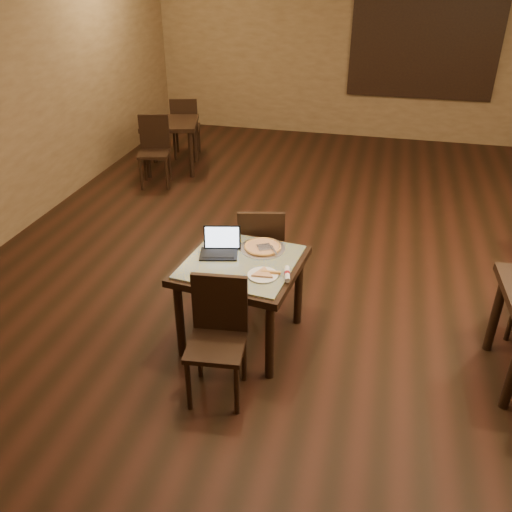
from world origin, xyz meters
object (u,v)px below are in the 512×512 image
(other_table_b, at_px, (170,130))
(other_table_b_chair_near, at_px, (154,146))
(chair_main_near, at_px, (218,331))
(other_table_b_chair_far, at_px, (185,124))
(pizza_pan, at_px, (263,248))
(tiled_table, at_px, (241,272))
(chair_main_far, at_px, (261,249))
(laptop, at_px, (220,246))

(other_table_b, distance_m, other_table_b_chair_near, 0.56)
(chair_main_near, bearing_deg, other_table_b_chair_far, 106.68)
(pizza_pan, distance_m, other_table_b_chair_near, 3.64)
(other_table_b, xyz_separation_m, other_table_b_chair_far, (0.02, 0.56, -0.07))
(tiled_table, relative_size, other_table_b_chair_far, 1.07)
(chair_main_near, distance_m, other_table_b_chair_near, 4.29)
(pizza_pan, relative_size, other_table_b, 0.39)
(chair_main_near, distance_m, other_table_b_chair_far, 5.27)
(tiled_table, distance_m, other_table_b, 4.23)
(chair_main_far, distance_m, pizza_pan, 0.45)
(tiled_table, bearing_deg, laptop, 160.52)
(pizza_pan, distance_m, other_table_b_chair_far, 4.56)
(tiled_table, height_order, other_table_b, tiled_table)
(chair_main_near, xyz_separation_m, chair_main_far, (0.03, 1.24, 0.01))
(tiled_table, xyz_separation_m, pizza_pan, (0.12, 0.24, 0.11))
(other_table_b, xyz_separation_m, other_table_b_chair_near, (-0.02, -0.56, -0.07))
(chair_main_near, distance_m, other_table_b, 4.77)
(chair_main_far, bearing_deg, other_table_b, -68.50)
(chair_main_far, xyz_separation_m, laptop, (-0.22, -0.52, 0.28))
(other_table_b, bearing_deg, chair_main_far, -70.51)
(pizza_pan, bearing_deg, laptop, -156.12)
(tiled_table, bearing_deg, pizza_pan, 70.13)
(other_table_b_chair_far, bearing_deg, chair_main_far, 104.94)
(chair_main_near, height_order, other_table_b_chair_near, other_table_b_chair_near)
(other_table_b_chair_far, bearing_deg, pizza_pan, 103.69)
(chair_main_near, bearing_deg, other_table_b, 109.51)
(other_table_b, bearing_deg, laptop, -77.23)
(pizza_pan, height_order, other_table_b, pizza_pan)
(laptop, height_order, other_table_b_chair_far, laptop)
(chair_main_far, xyz_separation_m, pizza_pan, (0.10, -0.38, 0.23))
(pizza_pan, relative_size, other_table_b_chair_far, 0.40)
(laptop, bearing_deg, pizza_pan, 10.82)
(pizza_pan, bearing_deg, chair_main_near, -98.53)
(chair_main_near, height_order, laptop, laptop)
(chair_main_far, xyz_separation_m, other_table_b, (-2.09, 3.07, 0.07))
(chair_main_far, relative_size, laptop, 2.79)
(tiled_table, height_order, other_table_b_chair_far, other_table_b_chair_far)
(tiled_table, distance_m, other_table_b_chair_near, 3.76)
(tiled_table, height_order, chair_main_near, chair_main_near)
(other_table_b_chair_near, bearing_deg, chair_main_near, -75.70)
(chair_main_far, height_order, laptop, laptop)
(other_table_b, distance_m, other_table_b_chair_far, 0.56)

